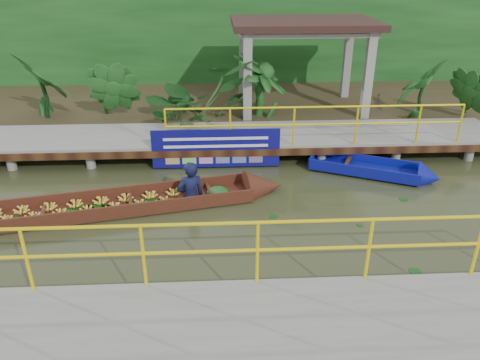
{
  "coord_description": "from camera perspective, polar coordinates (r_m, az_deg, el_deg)",
  "views": [
    {
      "loc": [
        0.27,
        -8.54,
        4.93
      ],
      "look_at": [
        0.74,
        0.5,
        0.6
      ],
      "focal_mm": 35.0,
      "sensor_mm": 36.0,
      "label": 1
    }
  ],
  "objects": [
    {
      "name": "vendor_boat",
      "position": [
        10.33,
        -16.05,
        -2.39
      ],
      "size": [
        8.69,
        2.64,
        2.09
      ],
      "rotation": [
        0.0,
        0.0,
        0.21
      ],
      "color": "#3D1710",
      "rests_on": "ground"
    },
    {
      "name": "pavilion",
      "position": [
        15.24,
        7.73,
        17.38
      ],
      "size": [
        4.4,
        3.0,
        3.0
      ],
      "color": "slate",
      "rests_on": "ground"
    },
    {
      "name": "foliage_backdrop",
      "position": [
        18.77,
        -3.93,
        16.53
      ],
      "size": [
        30.0,
        0.8,
        4.0
      ],
      "primitive_type": "cube",
      "color": "#144115",
      "rests_on": "ground"
    },
    {
      "name": "moored_blue_boat",
      "position": [
        12.11,
        18.46,
        0.83
      ],
      "size": [
        3.17,
        2.03,
        0.75
      ],
      "rotation": [
        0.0,
        0.0,
        -0.43
      ],
      "color": "navy",
      "rests_on": "ground"
    },
    {
      "name": "ground",
      "position": [
        9.87,
        -4.15,
        -4.5
      ],
      "size": [
        80.0,
        80.0,
        0.0
      ],
      "primitive_type": "plane",
      "color": "#32371B",
      "rests_on": "ground"
    },
    {
      "name": "far_dock",
      "position": [
        12.77,
        -3.93,
        5.1
      ],
      "size": [
        16.0,
        2.06,
        1.66
      ],
      "color": "slate",
      "rests_on": "ground"
    },
    {
      "name": "blue_banner",
      "position": [
        11.86,
        -2.94,
        3.88
      ],
      "size": [
        3.24,
        0.04,
        1.01
      ],
      "color": "navy",
      "rests_on": "ground"
    },
    {
      "name": "near_dock",
      "position": [
        6.39,
        4.87,
        -20.99
      ],
      "size": [
        18.0,
        2.4,
        1.73
      ],
      "color": "slate",
      "rests_on": "ground"
    },
    {
      "name": "land_strip",
      "position": [
        16.72,
        -3.83,
        9.17
      ],
      "size": [
        30.0,
        8.0,
        0.45
      ],
      "primitive_type": "cube",
      "color": "#302918",
      "rests_on": "ground"
    },
    {
      "name": "tropical_plants",
      "position": [
        14.33,
        1.49,
        11.25
      ],
      "size": [
        14.5,
        1.5,
        1.88
      ],
      "color": "#144115",
      "rests_on": "ground"
    }
  ]
}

